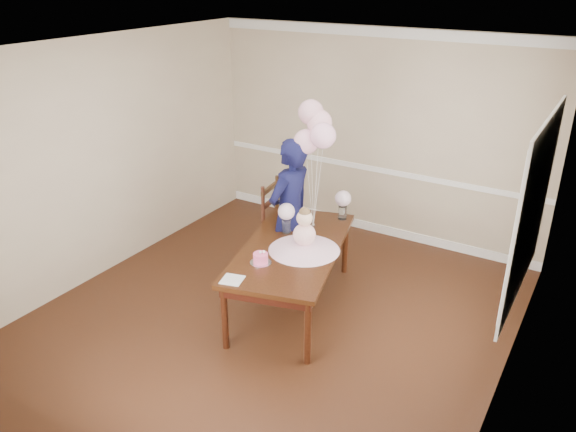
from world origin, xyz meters
The scene contains 50 objects.
floor centered at (0.00, 0.00, 0.00)m, with size 4.50×5.00×0.00m, color black.
ceiling centered at (0.00, 0.00, 2.70)m, with size 4.50×5.00×0.02m, color white.
wall_back centered at (0.00, 2.50, 1.35)m, with size 4.50×0.02×2.70m, color tan.
wall_front centered at (0.00, -2.50, 1.35)m, with size 4.50×0.02×2.70m, color tan.
wall_left centered at (-2.25, 0.00, 1.35)m, with size 0.02×5.00×2.70m, color tan.
wall_right centered at (2.25, 0.00, 1.35)m, with size 0.02×5.00×2.70m, color tan.
chair_rail_trim centered at (0.00, 2.49, 0.90)m, with size 4.50×0.02×0.07m, color white.
crown_molding centered at (0.00, 2.49, 2.63)m, with size 4.50×0.02×0.12m, color white.
baseboard_trim centered at (0.00, 2.49, 0.06)m, with size 4.50×0.02×0.12m, color white.
window_frame centered at (2.23, 0.50, 1.55)m, with size 0.02×1.66×1.56m, color white.
window_blinds centered at (2.21, 0.50, 1.55)m, with size 0.01×1.50×1.40m, color silver.
dining_table_top centered at (0.06, 0.32, 0.70)m, with size 0.96×1.92×0.05m, color black.
table_apron centered at (0.06, 0.32, 0.62)m, with size 0.86×1.82×0.10m, color black.
table_leg_fl centered at (-0.11, -0.64, 0.34)m, with size 0.07×0.07×0.67m, color black.
table_leg_fr centered at (0.67, -0.43, 0.34)m, with size 0.07×0.07×0.67m, color black.
table_leg_bl centered at (-0.56, 1.07, 0.34)m, with size 0.07×0.07×0.67m, color black.
table_leg_br centered at (0.22, 1.27, 0.34)m, with size 0.07×0.07×0.67m, color black.
baby_skirt centered at (0.21, 0.31, 0.77)m, with size 0.73×0.73×0.10m, color #E5A9C0.
baby_torso centered at (0.21, 0.31, 0.89)m, with size 0.23×0.23×0.23m, color #FA9EC7.
baby_head centered at (0.21, 0.31, 1.07)m, with size 0.16×0.16×0.16m, color beige.
baby_hair centered at (0.21, 0.31, 1.13)m, with size 0.12×0.12×0.12m, color brown.
cake_platter centered at (-0.02, -0.15, 0.72)m, with size 0.21×0.21×0.01m, color silver.
birthday_cake centered at (-0.02, -0.15, 0.77)m, with size 0.14×0.14×0.10m, color #F84E86.
cake_flower_a centered at (-0.02, -0.15, 0.84)m, with size 0.03×0.03×0.03m, color white.
cake_flower_b centered at (0.01, -0.12, 0.84)m, with size 0.03×0.03×0.03m, color white.
rose_vase_near centered at (-0.15, 0.56, 0.80)m, with size 0.10×0.10×0.15m, color silver.
roses_near centered at (-0.15, 0.56, 0.97)m, with size 0.18×0.18×0.18m, color silver.
rose_vase_far centered at (0.20, 1.20, 0.80)m, with size 0.10×0.10×0.15m, color white.
roses_far centered at (0.20, 1.20, 0.97)m, with size 0.18×0.18×0.18m, color beige.
napkin centered at (-0.06, -0.56, 0.72)m, with size 0.19×0.19×0.01m, color silver.
balloon_weight centered at (0.02, 0.85, 0.73)m, with size 0.04×0.04×0.02m, color white.
balloon_a centered at (-0.08, 0.83, 1.68)m, with size 0.27×0.27×0.27m, color #F0AAC1.
balloon_b centered at (0.12, 0.83, 1.77)m, with size 0.27×0.27×0.27m, color #FFB4D5.
balloon_c centered at (0.01, 0.95, 1.87)m, with size 0.27×0.27×0.27m, color #EDA8B7.
balloon_d centered at (-0.09, 0.94, 1.97)m, with size 0.27×0.27×0.27m, color #DF9EAE.
balloon_ribbon_a centered at (-0.03, 0.84, 1.13)m, with size 0.00×0.00×0.81m, color white.
balloon_ribbon_b centered at (0.07, 0.84, 1.18)m, with size 0.00×0.00×0.90m, color white.
balloon_ribbon_c centered at (0.01, 0.90, 1.23)m, with size 0.00×0.00×1.00m, color white.
balloon_ribbon_d centered at (-0.04, 0.90, 1.28)m, with size 0.00×0.00×1.09m, color white.
dining_chair_seat centered at (-0.40, 0.98, 0.48)m, with size 0.47×0.47×0.05m, color #3C1610.
chair_leg_fl centered at (-0.57, 0.76, 0.23)m, with size 0.04×0.04×0.46m, color #3E2311.
chair_leg_fr centered at (-0.18, 0.82, 0.23)m, with size 0.04×0.04×0.46m, color #36150E.
chair_leg_bl centered at (-0.62, 1.15, 0.23)m, with size 0.04×0.04×0.46m, color #3E2111.
chair_leg_br centered at (-0.23, 1.20, 0.23)m, with size 0.04×0.04×0.46m, color #37120F.
chair_back_post_l centered at (-0.59, 0.76, 0.80)m, with size 0.04×0.04×0.60m, color #3B1A10.
chair_back_post_r centered at (-0.64, 1.14, 0.80)m, with size 0.04×0.04×0.60m, color #321D0D.
chair_slat_low centered at (-0.61, 0.95, 0.67)m, with size 0.03×0.43×0.05m, color #33160E.
chair_slat_mid centered at (-0.61, 0.95, 0.84)m, with size 0.03×0.43×0.05m, color #3D1A10.
chair_slat_top centered at (-0.61, 0.95, 1.01)m, with size 0.03×0.43×0.05m, color #37200F.
woman centered at (-0.22, 0.74, 0.86)m, with size 0.62×0.42×1.72m, color #0E0F33.
Camera 1 is at (2.69, -4.10, 3.36)m, focal length 35.00 mm.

